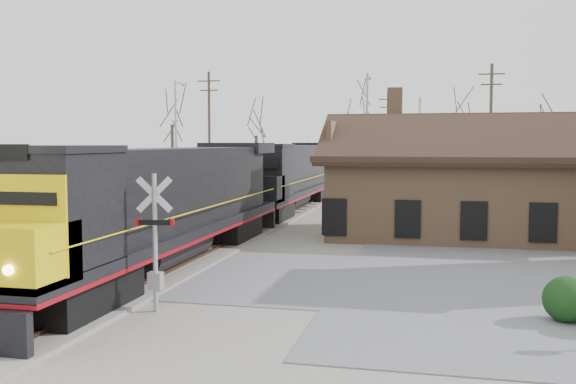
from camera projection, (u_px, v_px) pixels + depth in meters
The scene contains 21 objects.
ground at pixel (160, 271), 24.53m from camera, with size 140.00×140.00×0.00m, color #9C978D.
road at pixel (160, 270), 24.53m from camera, with size 60.00×9.00×0.03m, color slate.
track_main at pixel (263, 222), 39.10m from camera, with size 3.40×90.00×0.24m.
track_siding at pixel (193, 220), 40.10m from camera, with size 3.40×90.00×0.24m.
depot at pixel (470, 190), 33.34m from camera, with size 15.20×9.31×7.90m.
locomotive_lead at pixel (159, 204), 24.36m from camera, with size 3.28×21.94×4.87m.
locomotive_trailing at pixel (289, 175), 45.95m from camera, with size 3.28×21.94×4.61m.
crossbuck_near at pixel (155, 247), 18.48m from camera, with size 1.13×0.35×4.01m.
crossbuck_far at pixel (75, 205), 31.59m from camera, with size 1.08×0.28×3.80m.
hedge_a at pixel (566, 299), 17.44m from camera, with size 1.26×1.26×1.26m, color black.
streetlight_a at pixel (177, 138), 46.41m from camera, with size 0.25×2.04×9.33m.
streetlight_b at pixel (367, 136), 44.25m from camera, with size 0.25×2.04×9.61m.
streetlight_c at pixel (419, 143), 53.95m from camera, with size 0.25×2.04×8.69m.
utility_pole_a at pixel (209, 133), 55.56m from camera, with size 2.00×0.24×10.99m.
utility_pole_b at pixel (388, 139), 64.66m from camera, with size 2.00×0.24×10.04m.
utility_pole_c at pixel (490, 132), 49.92m from camera, with size 2.00×0.24×10.99m.
tree_a at pixel (172, 113), 60.86m from camera, with size 4.41×4.41×10.81m.
tree_b at pixel (256, 126), 64.09m from camera, with size 3.73×3.73×9.14m.
tree_c at pixel (357, 105), 68.42m from camera, with size 5.07×5.07×12.41m.
tree_d at pixel (463, 113), 62.10m from camera, with size 4.46×4.46×10.93m.
tree_e at pixel (551, 128), 56.75m from camera, with size 3.56×3.56×8.73m.
Camera 1 is at (10.20, -22.51, 4.90)m, focal length 40.00 mm.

